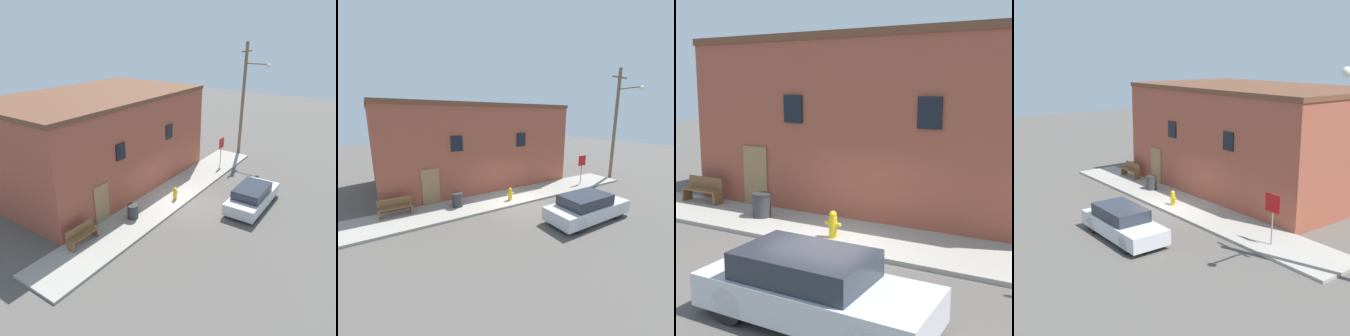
% 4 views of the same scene
% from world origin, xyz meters
% --- Properties ---
extents(ground_plane, '(80.00, 80.00, 0.00)m').
position_xyz_m(ground_plane, '(0.00, 0.00, 0.00)').
color(ground_plane, '#56514C').
extents(sidewalk, '(19.11, 2.62, 0.12)m').
position_xyz_m(sidewalk, '(0.00, 1.31, 0.06)').
color(sidewalk, '#9E998E').
rests_on(sidewalk, ground).
extents(brick_building, '(13.27, 7.99, 5.93)m').
position_xyz_m(brick_building, '(-0.42, 6.56, 2.97)').
color(brick_building, '#9E4C38').
rests_on(brick_building, ground).
extents(fire_hydrant, '(0.48, 0.23, 0.77)m').
position_xyz_m(fire_hydrant, '(-0.17, 0.77, 0.50)').
color(fire_hydrant, gold).
rests_on(fire_hydrant, sidewalk).
extents(stop_sign, '(0.75, 0.06, 2.12)m').
position_xyz_m(stop_sign, '(6.33, 0.94, 1.62)').
color(stop_sign, gray).
rests_on(stop_sign, sidewalk).
extents(bench, '(1.59, 0.44, 0.89)m').
position_xyz_m(bench, '(-6.34, 2.01, 0.56)').
color(bench, brown).
rests_on(bench, sidewalk).
extents(trash_bin, '(0.62, 0.62, 0.77)m').
position_xyz_m(trash_bin, '(-3.23, 1.48, 0.51)').
color(trash_bin, '#333338').
rests_on(trash_bin, sidewalk).
extents(parked_car, '(4.44, 1.75, 1.34)m').
position_xyz_m(parked_car, '(1.77, -3.27, 0.65)').
color(parked_car, black).
rests_on(parked_car, ground).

